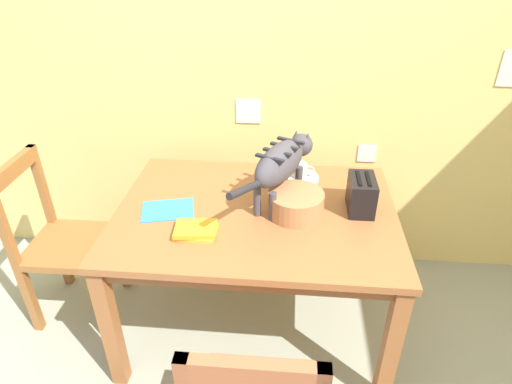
# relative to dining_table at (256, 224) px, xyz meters

# --- Properties ---
(wall_rear) EXTENTS (4.89, 0.11, 2.50)m
(wall_rear) POSITION_rel_dining_table_xyz_m (0.07, 0.67, 0.58)
(wall_rear) COLOR #ECD178
(wall_rear) RESTS_ON ground_plane
(dining_table) EXTENTS (1.36, 0.99, 0.75)m
(dining_table) POSITION_rel_dining_table_xyz_m (0.00, 0.00, 0.00)
(dining_table) COLOR #9E5F34
(dining_table) RESTS_ON ground_plane
(cat) EXTENTS (0.36, 0.69, 0.31)m
(cat) POSITION_rel_dining_table_xyz_m (0.12, 0.09, 0.30)
(cat) COLOR #464349
(cat) RESTS_ON dining_table
(saucer_bowl) EXTENTS (0.21, 0.21, 0.03)m
(saucer_bowl) POSITION_rel_dining_table_xyz_m (0.21, 0.30, 0.10)
(saucer_bowl) COLOR #ADA9AB
(saucer_bowl) RESTS_ON dining_table
(coffee_mug) EXTENTS (0.12, 0.08, 0.08)m
(coffee_mug) POSITION_rel_dining_table_xyz_m (0.21, 0.30, 0.15)
(coffee_mug) COLOR white
(coffee_mug) RESTS_ON saucer_bowl
(magazine) EXTENTS (0.28, 0.24, 0.01)m
(magazine) POSITION_rel_dining_table_xyz_m (-0.43, -0.05, 0.09)
(magazine) COLOR #328ACC
(magazine) RESTS_ON dining_table
(book_stack) EXTENTS (0.20, 0.15, 0.04)m
(book_stack) POSITION_rel_dining_table_xyz_m (-0.25, -0.22, 0.10)
(book_stack) COLOR gold
(book_stack) RESTS_ON dining_table
(wicker_basket) EXTENTS (0.27, 0.27, 0.11)m
(wicker_basket) POSITION_rel_dining_table_xyz_m (0.19, -0.02, 0.14)
(wicker_basket) COLOR #B27548
(wicker_basket) RESTS_ON dining_table
(toaster) EXTENTS (0.12, 0.20, 0.18)m
(toaster) POSITION_rel_dining_table_xyz_m (0.50, 0.05, 0.17)
(toaster) COLOR black
(toaster) RESTS_ON dining_table
(wooden_chair_far) EXTENTS (0.43, 0.43, 0.95)m
(wooden_chair_far) POSITION_rel_dining_table_xyz_m (-1.06, 0.02, -0.20)
(wooden_chair_far) COLOR #975E2F
(wooden_chair_far) RESTS_ON ground_plane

